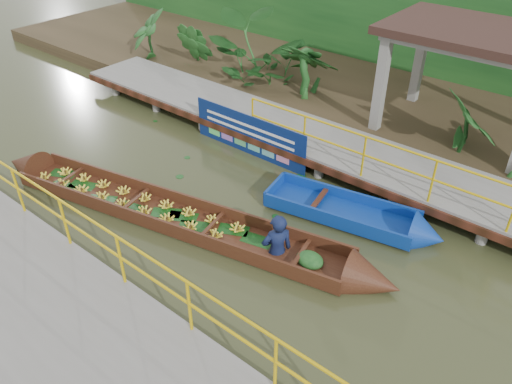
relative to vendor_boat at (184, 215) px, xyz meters
The scene contains 10 objects.
ground 0.81m from the vendor_boat, 75.92° to the left, with size 80.00×80.00×0.00m, color #2E3219.
land_strip 8.25m from the vendor_boat, 88.70° to the left, with size 30.00×8.00×0.45m, color #2E2517.
far_dock 4.19m from the vendor_boat, 87.16° to the left, with size 16.00×2.06×1.66m.
near_dock 3.65m from the vendor_boat, 71.00° to the right, with size 18.00×2.40×1.73m.
pavilion 8.15m from the vendor_boat, 65.66° to the left, with size 4.40×3.00×3.00m.
foliage_backdrop 10.89m from the vendor_boat, 89.00° to the left, with size 30.00×0.80×4.00m, color #154319.
vendor_boat is the anchor object (origin of this frame).
moored_blue_boat 4.23m from the vendor_boat, 36.54° to the left, with size 3.98×1.69×0.92m.
blue_banner 3.36m from the vendor_boat, 105.28° to the left, with size 3.61×0.04×1.13m.
tropical_plants 6.35m from the vendor_boat, 104.48° to the left, with size 14.46×1.46×1.83m.
Camera 1 is at (6.39, -6.39, 6.71)m, focal length 35.00 mm.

